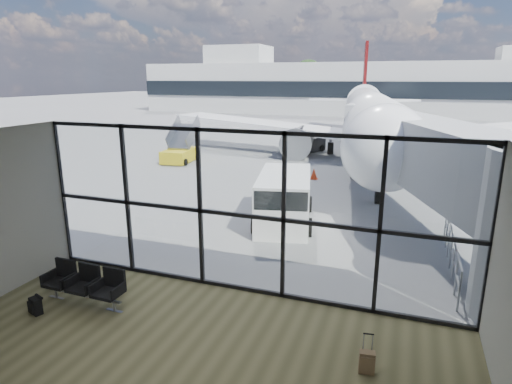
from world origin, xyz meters
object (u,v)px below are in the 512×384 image
Objects in this scene: service_van at (284,199)px; mobile_stairs at (180,153)px; backpack at (35,306)px; suitcase at (367,362)px; belt_loader at (308,144)px; seating_row at (86,282)px; airliner at (369,116)px.

service_van is 14.67m from mobile_stairs.
service_van reaches higher than backpack.
backpack is at bearing 175.56° from suitcase.
belt_loader reaches higher than suitcase.
mobile_stairs is (-10.56, 10.17, -0.44)m from service_van.
seating_row is 19.55m from mobile_stairs.
airliner reaches higher than suitcase.
suitcase is at bearing -49.49° from belt_loader.
service_van is at bearing -50.01° from mobile_stairs.
airliner is (-2.68, 26.46, 2.64)m from suitcase.
suitcase is 0.23× the size of mobile_stairs.
airliner is 9.95× the size of mobile_stairs.
airliner is 18.32m from service_van.
suitcase is 9.30m from service_van.
belt_loader reaches higher than seating_row.
backpack is 26.26m from belt_loader.
suitcase is 0.02× the size of airliner.
suitcase is (7.24, -0.39, -0.32)m from seating_row.
mobile_stairs reaches higher than backpack.
belt_loader is at bearing 90.89° from seating_row.
belt_loader is at bearing -178.40° from airliner.
suitcase is 23.60m from mobile_stairs.
service_van is at bearing 108.25° from suitcase.
service_van is (-1.46, -18.17, -1.86)m from airliner.
suitcase is (8.05, 0.54, 0.02)m from backpack.
airliner reaches higher than mobile_stairs.
airliner is at bearing 80.99° from seating_row.
belt_loader is 1.16× the size of mobile_stairs.
backpack is 27.65m from airliner.
backpack is 20.14m from mobile_stairs.
airliner reaches higher than seating_row.
belt_loader is (-4.55, -0.75, -2.26)m from airliner.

